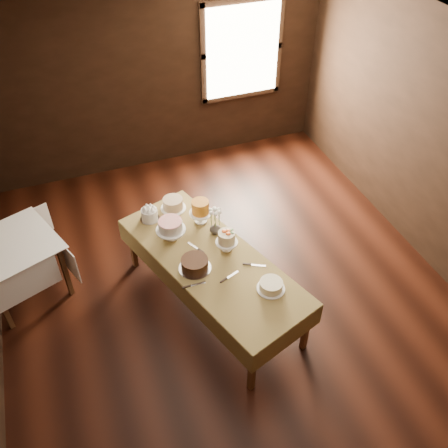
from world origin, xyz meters
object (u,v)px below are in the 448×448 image
cake_chocolate (195,264)px  flower_vase (215,228)px  cake_speckled (173,204)px  cake_server_c (193,246)px  display_table (212,262)px  cake_server_b (258,265)px  cake_cream (271,286)px  side_table (13,250)px  cake_caramel (201,213)px  cake_server_e (198,284)px  cake_flowers (227,242)px  cake_meringue (149,215)px  cake_lattice (171,230)px  cake_server_a (233,275)px

cake_chocolate → flower_vase: same height
cake_speckled → cake_server_c: size_ratio=1.24×
display_table → cake_server_b: bearing=-31.5°
cake_cream → cake_server_c: 1.00m
display_table → side_table: bearing=155.0°
cake_caramel → cake_server_c: (-0.21, -0.36, -0.12)m
cake_server_e → flower_vase: flower_vase is taller
side_table → cake_cream: cake_cream is taller
display_table → cake_flowers: 0.27m
flower_vase → cake_cream: bearing=-76.2°
cake_meringue → side_table: bearing=177.3°
cake_meringue → cake_lattice: 0.41m
display_table → cake_chocolate: bearing=-160.6°
display_table → cake_server_a: bearing=-66.3°
side_table → flower_vase: (2.13, -0.55, 0.11)m
cake_server_a → cake_server_e: size_ratio=1.00×
cake_server_a → cake_server_e: bearing=158.9°
cake_lattice → cake_chocolate: bearing=-79.6°
cake_cream → flower_vase: flower_vase is taller
display_table → cake_server_c: cake_server_c is taller
cake_meringue → cake_lattice: bearing=-68.7°
side_table → cake_server_c: 1.95m
flower_vase → cake_server_c: bearing=-158.9°
cake_server_a → cake_server_e: 0.37m
display_table → cake_caramel: (0.08, 0.61, 0.18)m
cake_cream → cake_server_e: 0.72m
display_table → cake_speckled: cake_speckled is taller
cake_server_b → cake_server_e: size_ratio=1.00×
display_table → flower_vase: (0.17, 0.37, 0.12)m
cake_caramel → cake_server_b: size_ratio=1.24×
cake_speckled → display_table: bearing=-81.1°
cake_server_b → cake_server_c: bearing=164.7°
cake_caramel → cake_flowers: 0.54m
cake_meringue → cake_speckled: 0.32m
cake_flowers → cake_server_a: size_ratio=1.05×
cake_speckled → cake_caramel: bearing=-55.0°
cake_server_e → flower_vase: size_ratio=1.82×
cake_lattice → flower_vase: (0.48, -0.09, -0.04)m
display_table → cake_server_b: (0.42, -0.26, 0.06)m
cake_meringue → cake_server_e: 1.15m
cake_speckled → cake_chocolate: 1.01m
cake_chocolate → cake_server_e: (-0.03, -0.21, -0.06)m
cake_cream → cake_server_b: (0.01, 0.33, -0.04)m
cake_server_b → flower_vase: flower_vase is taller
cake_speckled → cake_flowers: (0.35, -0.85, 0.04)m
cake_meringue → cake_cream: (0.86, -1.44, -0.02)m
cake_server_c → flower_vase: flower_vase is taller
cake_meringue → cake_lattice: (0.15, -0.38, 0.04)m
cake_flowers → cake_chocolate: bearing=-158.6°
side_table → cake_chocolate: size_ratio=3.46×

